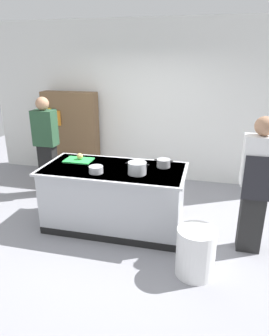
% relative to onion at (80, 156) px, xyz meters
% --- Properties ---
extents(ground_plane, '(10.00, 10.00, 0.00)m').
position_rel_onion_xyz_m(ground_plane, '(0.57, -0.19, -0.97)').
color(ground_plane, gray).
extents(back_wall, '(6.40, 0.12, 3.00)m').
position_rel_onion_xyz_m(back_wall, '(0.57, 1.91, 0.53)').
color(back_wall, white).
rests_on(back_wall, ground_plane).
extents(counter_island, '(1.98, 0.98, 0.90)m').
position_rel_onion_xyz_m(counter_island, '(0.57, -0.19, -0.50)').
color(counter_island, '#B7BABF').
rests_on(counter_island, ground_plane).
extents(cutting_board, '(0.40, 0.28, 0.02)m').
position_rel_onion_xyz_m(cutting_board, '(-0.01, -0.02, -0.06)').
color(cutting_board, green).
rests_on(cutting_board, counter_island).
extents(onion, '(0.09, 0.09, 0.09)m').
position_rel_onion_xyz_m(onion, '(0.00, 0.00, 0.00)').
color(onion, tan).
rests_on(onion, cutting_board).
extents(stock_pot, '(0.31, 0.24, 0.16)m').
position_rel_onion_xyz_m(stock_pot, '(0.94, -0.33, 0.01)').
color(stock_pot, '#B7BABF').
rests_on(stock_pot, counter_island).
extents(sauce_pan, '(0.25, 0.19, 0.11)m').
position_rel_onion_xyz_m(sauce_pan, '(1.23, 0.02, -0.01)').
color(sauce_pan, '#99999E').
rests_on(sauce_pan, counter_island).
extents(mixing_bowl, '(0.19, 0.19, 0.09)m').
position_rel_onion_xyz_m(mixing_bowl, '(0.41, -0.42, -0.02)').
color(mixing_bowl, '#B7BABF').
rests_on(mixing_bowl, counter_island).
extents(trash_bin, '(0.44, 0.44, 0.57)m').
position_rel_onion_xyz_m(trash_bin, '(1.77, -0.98, -0.68)').
color(trash_bin, white).
rests_on(trash_bin, ground_plane).
extents(person_chef, '(0.38, 0.25, 1.72)m').
position_rel_onion_xyz_m(person_chef, '(2.40, -0.34, -0.05)').
color(person_chef, black).
rests_on(person_chef, ground_plane).
extents(person_guest, '(0.38, 0.24, 1.72)m').
position_rel_onion_xyz_m(person_guest, '(-0.90, 0.64, -0.05)').
color(person_guest, black).
rests_on(person_guest, ground_plane).
extents(bookshelf, '(1.10, 0.31, 1.70)m').
position_rel_onion_xyz_m(bookshelf, '(-0.88, 1.61, -0.11)').
color(bookshelf, brown).
rests_on(bookshelf, ground_plane).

